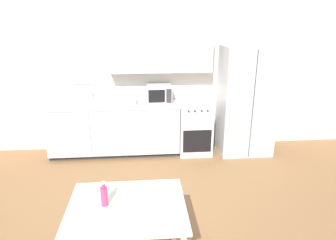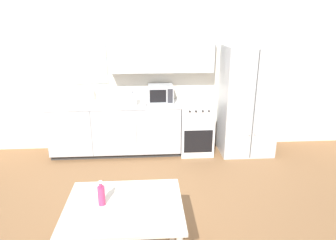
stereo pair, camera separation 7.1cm
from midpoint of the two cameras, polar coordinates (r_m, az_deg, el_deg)
The scene contains 11 objects.
ground_plane at distance 4.04m, azimuth -4.70°, elevation -16.83°, with size 12.00×12.00×0.00m, color olive.
wall_back at distance 5.46m, azimuth -4.82°, elevation 8.95°, with size 12.00×0.38×2.70m.
kitchen_counter at distance 5.45m, azimuth -10.43°, elevation -1.71°, with size 2.30×0.62×0.94m.
oven_range at distance 5.48m, azimuth 4.67°, elevation -1.45°, with size 0.58×0.65×0.93m.
refrigerator at distance 5.52m, azimuth 14.26°, elevation 3.57°, with size 0.92×0.76×1.92m.
kitchen_sink at distance 5.37m, azimuth -15.25°, elevation 3.03°, with size 0.65×0.44×0.27m.
microwave at distance 5.32m, azimuth -2.09°, elevation 5.06°, with size 0.44×0.39×0.30m.
coffee_mug at distance 5.07m, azimuth -5.13°, elevation 3.08°, with size 0.11×0.08×0.09m.
grocery_bag_0 at distance 5.18m, azimuth -8.11°, elevation 4.23°, with size 0.27×0.24×0.31m.
dining_table at distance 2.93m, azimuth -8.48°, elevation -17.45°, with size 1.07×0.86×0.73m.
drink_bottle at distance 2.85m, azimuth -12.77°, elevation -13.86°, with size 0.07×0.07×0.24m.
Camera 1 is at (0.00, -3.29, 2.35)m, focal length 32.00 mm.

